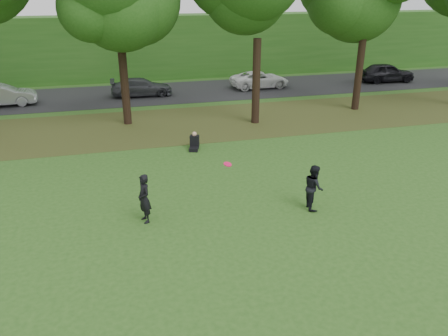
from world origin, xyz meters
name	(u,v)px	position (x,y,z in m)	size (l,w,h in m)	color
ground	(257,249)	(0.00, 0.00, 0.00)	(120.00, 120.00, 0.00)	#264E18
leaf_litter	(183,124)	(0.00, 13.00, 0.01)	(60.00, 7.00, 0.01)	#3E3116
street	(165,93)	(0.00, 21.00, 0.01)	(70.00, 7.00, 0.02)	black
far_hedge	(154,47)	(0.00, 27.00, 2.50)	(70.00, 3.00, 5.00)	#225117
player_left	(144,199)	(-3.03, 2.52, 0.83)	(0.60, 0.40, 1.66)	black
player_right	(314,187)	(2.69, 2.00, 0.80)	(0.78, 0.61, 1.60)	black
parked_cars	(175,85)	(0.67, 20.23, 0.69)	(38.39, 3.75, 1.49)	black
frisbee	(228,164)	(-0.32, 2.21, 1.87)	(0.34, 0.35, 0.11)	#DF124F
seated_person	(194,143)	(-0.16, 8.90, 0.31)	(0.62, 0.82, 0.83)	black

